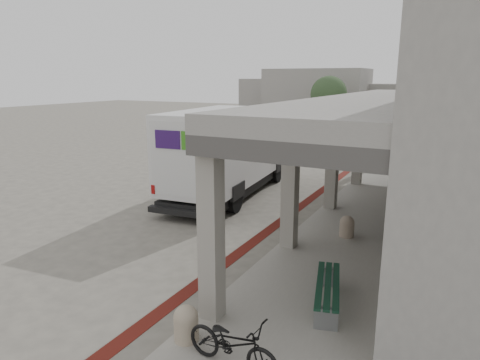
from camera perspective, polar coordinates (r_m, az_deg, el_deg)
The scene contains 12 objects.
ground at distance 12.42m, azimuth -3.54°, elevation -8.31°, with size 120.00×120.00×0.00m, color #625C54.
bike_lane_stripe at distance 13.65m, azimuth 4.47°, elevation -6.25°, with size 0.35×40.00×0.01m, color #5A1812.
sidewalk at distance 11.02m, azimuth 14.92°, elevation -11.37°, with size 4.40×28.00×0.12m, color gray.
distant_backdrop at distance 46.61m, azimuth 17.07°, elevation 10.55°, with size 28.00×10.00×6.50m.
tree_left at distance 39.43m, azimuth 11.73°, elevation 11.13°, with size 3.20×3.20×4.80m.
tree_mid at distance 40.06m, azimuth 22.37°, elevation 10.44°, with size 3.20×3.20×4.80m.
fedex_truck at distance 16.98m, azimuth -1.43°, elevation 4.08°, with size 3.25×8.28×3.44m.
bench at distance 9.01m, azimuth 11.61°, elevation -14.14°, with size 0.96×2.11×0.49m.
bollard_near at distance 7.90m, azimuth -7.21°, elevation -18.38°, with size 0.43×0.43×0.65m.
bollard_far at distance 12.79m, azimuth 14.06°, elevation -5.98°, with size 0.42×0.42×0.62m.
utility_cabinet at distance 13.66m, azimuth 22.22°, elevation -4.70°, with size 0.41×0.55×0.92m, color gray.
bicycle_black at distance 7.16m, azimuth -0.99°, elevation -20.90°, with size 0.58×1.67×0.88m, color black.
Camera 1 is at (6.03, -9.83, 4.60)m, focal length 32.00 mm.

